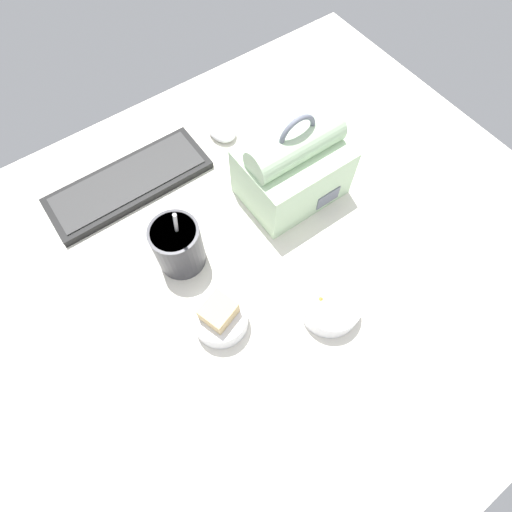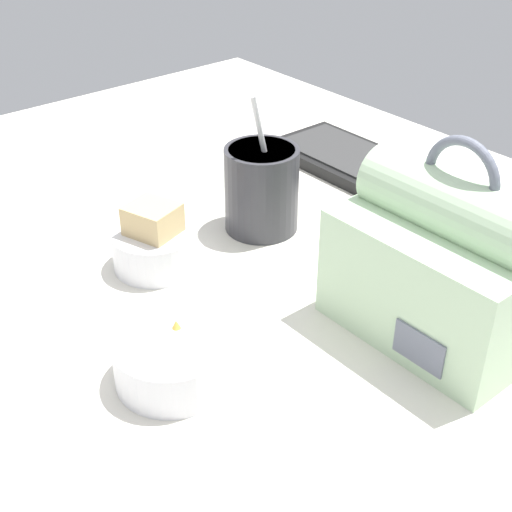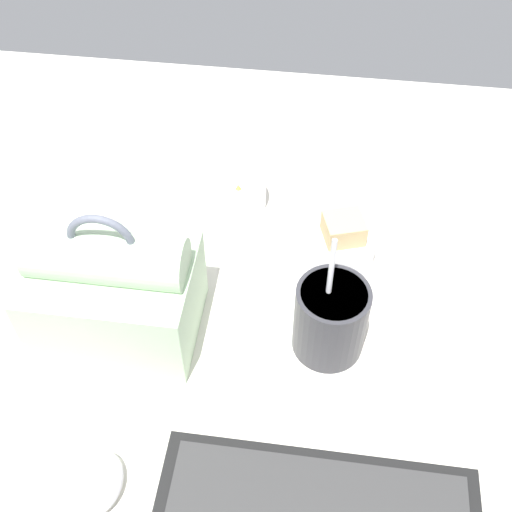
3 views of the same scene
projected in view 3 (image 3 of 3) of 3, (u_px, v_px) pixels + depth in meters
The scene contains 7 objects.
desk_surface at pixel (272, 284), 96.23cm from camera, with size 140.00×110.00×2.00cm.
keyboard at pixel (317, 509), 72.24cm from camera, with size 36.47×13.41×2.10cm.
lunch_bag at pixel (115, 290), 84.01cm from camera, with size 21.10×16.13×21.85cm.
soup_cup at pixel (330, 318), 83.60cm from camera, with size 9.61×9.61×18.85cm.
bento_bowl_sandwich at pixel (341, 244), 96.01cm from camera, with size 10.26×10.26×8.28cm.
bento_bowl_snacks at pixel (232, 192), 104.46cm from camera, with size 11.35×11.35×5.57cm.
computer_mouse at pixel (96, 483), 73.78cm from camera, with size 6.08×7.92×2.83cm.
Camera 3 is at (-5.55, 60.04, 76.15)cm, focal length 45.00 mm.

